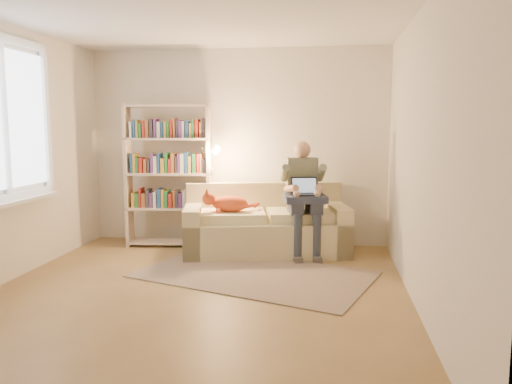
% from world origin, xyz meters
% --- Properties ---
extents(floor, '(4.50, 4.50, 0.00)m').
position_xyz_m(floor, '(0.00, 0.00, 0.00)').
color(floor, olive).
rests_on(floor, ground).
extents(ceiling, '(4.00, 4.50, 0.02)m').
position_xyz_m(ceiling, '(0.00, 0.00, 2.60)').
color(ceiling, white).
rests_on(ceiling, wall_back).
extents(wall_right, '(0.02, 4.50, 2.60)m').
position_xyz_m(wall_right, '(2.00, 0.00, 1.30)').
color(wall_right, silver).
rests_on(wall_right, floor).
extents(wall_back, '(4.00, 0.02, 2.60)m').
position_xyz_m(wall_back, '(0.00, 2.25, 1.30)').
color(wall_back, silver).
rests_on(wall_back, floor).
extents(wall_front, '(4.00, 0.02, 2.60)m').
position_xyz_m(wall_front, '(0.00, -2.25, 1.30)').
color(wall_front, silver).
rests_on(wall_front, floor).
extents(window, '(0.12, 1.52, 1.69)m').
position_xyz_m(window, '(-1.95, 0.20, 1.38)').
color(window, white).
rests_on(window, wall_left).
extents(sofa, '(2.15, 1.30, 0.85)m').
position_xyz_m(sofa, '(0.45, 1.74, 0.31)').
color(sofa, '#CABE8F').
rests_on(sofa, floor).
extents(person, '(0.48, 0.66, 1.39)m').
position_xyz_m(person, '(0.93, 1.69, 0.79)').
color(person, slate).
rests_on(person, sofa).
extents(cat, '(0.65, 0.33, 0.25)m').
position_xyz_m(cat, '(0.00, 1.52, 0.65)').
color(cat, orange).
rests_on(cat, sofa).
extents(blanket, '(0.57, 0.50, 0.08)m').
position_xyz_m(blanket, '(0.92, 1.56, 0.72)').
color(blanket, '#283046').
rests_on(blanket, person).
extents(laptop, '(0.36, 0.32, 0.26)m').
position_xyz_m(laptop, '(0.92, 1.57, 0.82)').
color(laptop, black).
rests_on(laptop, blanket).
extents(bookshelf, '(1.26, 0.41, 1.87)m').
position_xyz_m(bookshelf, '(-0.85, 1.90, 1.03)').
color(bookshelf, beige).
rests_on(bookshelf, floor).
extents(rug, '(2.72, 2.12, 0.01)m').
position_xyz_m(rug, '(0.46, 0.73, 0.01)').
color(rug, gray).
rests_on(rug, floor).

